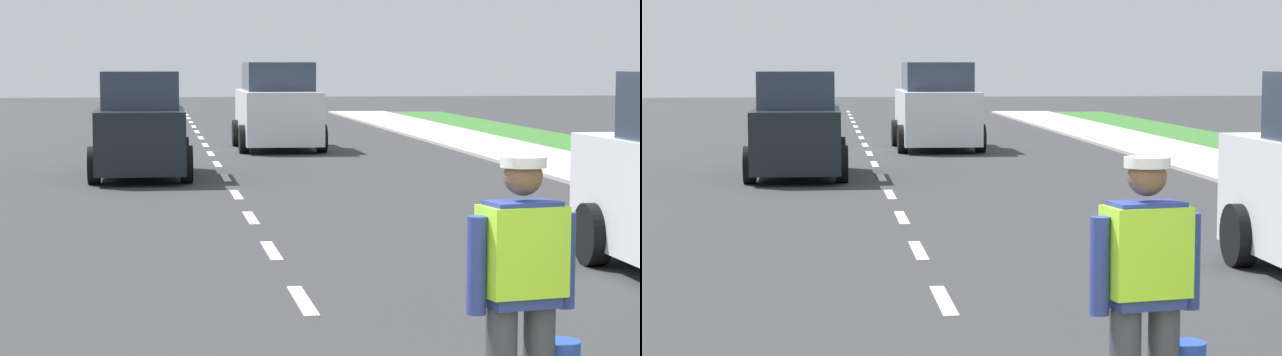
{
  "view_description": "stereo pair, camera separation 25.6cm",
  "coord_description": "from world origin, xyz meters",
  "views": [
    {
      "loc": [
        -1.34,
        -5.35,
        2.2
      ],
      "look_at": [
        0.21,
        6.06,
        1.1
      ],
      "focal_mm": 68.97,
      "sensor_mm": 36.0,
      "label": 1
    },
    {
      "loc": [
        -1.09,
        -5.38,
        2.2
      ],
      "look_at": [
        0.21,
        6.06,
        1.1
      ],
      "focal_mm": 68.97,
      "sensor_mm": 36.0,
      "label": 2
    }
  ],
  "objects": [
    {
      "name": "ground_plane",
      "position": [
        0.0,
        21.0,
        0.0
      ],
      "size": [
        96.0,
        96.0,
        0.0
      ],
      "primitive_type": "plane",
      "color": "#333335"
    },
    {
      "name": "car_oncoming_second",
      "position": [
        -1.57,
        18.07,
        0.93
      ],
      "size": [
        1.86,
        3.97,
        2.0
      ],
      "color": "black",
      "rests_on": "ground"
    },
    {
      "name": "lane_center_line",
      "position": [
        0.0,
        25.2,
        0.0
      ],
      "size": [
        0.14,
        46.4,
        0.01
      ],
      "color": "silver",
      "rests_on": "ground"
    },
    {
      "name": "car_outgoing_far",
      "position": [
        1.73,
        25.0,
        1.0
      ],
      "size": [
        2.09,
        4.02,
        2.16
      ],
      "color": "silver",
      "rests_on": "ground"
    },
    {
      "name": "road_worker",
      "position": [
        0.72,
        1.27,
        0.93
      ],
      "size": [
        0.74,
        0.47,
        1.67
      ],
      "color": "#383D4C",
      "rests_on": "ground"
    }
  ]
}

